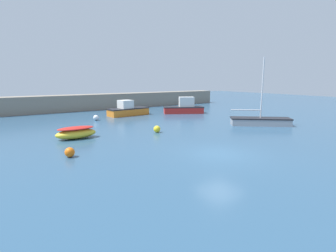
{
  "coord_description": "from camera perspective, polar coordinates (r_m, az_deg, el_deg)",
  "views": [
    {
      "loc": [
        -11.08,
        -10.99,
        4.5
      ],
      "look_at": [
        1.13,
        7.38,
        0.5
      ],
      "focal_mm": 28.0,
      "sensor_mm": 36.0,
      "label": 1
    }
  ],
  "objects": [
    {
      "name": "rowboat_with_red_cover",
      "position": [
        21.11,
        -19.39,
        -1.36
      ],
      "size": [
        3.04,
        1.44,
        0.91
      ],
      "rotation": [
        0.0,
        0.0,
        0.02
      ],
      "color": "yellow",
      "rests_on": "ground_plane"
    },
    {
      "name": "cabin_cruiser_white",
      "position": [
        32.89,
        -8.77,
        3.46
      ],
      "size": [
        5.24,
        2.41,
        1.9
      ],
      "rotation": [
        0.0,
        0.0,
        0.1
      ],
      "color": "orange",
      "rests_on": "ground_plane"
    },
    {
      "name": "harbor_breakwater",
      "position": [
        39.8,
        -17.39,
        4.95
      ],
      "size": [
        45.82,
        2.54,
        2.25
      ],
      "primitive_type": "cube",
      "color": "gray",
      "rests_on": "ground_plane"
    },
    {
      "name": "mooring_buoy_yellow",
      "position": [
        22.18,
        -2.42,
        -0.67
      ],
      "size": [
        0.59,
        0.59,
        0.59
      ],
      "primitive_type": "sphere",
      "color": "yellow",
      "rests_on": "ground_plane"
    },
    {
      "name": "sailboat_tall_mast",
      "position": [
        27.14,
        19.42,
        1.04
      ],
      "size": [
        5.42,
        4.87,
        6.52
      ],
      "rotation": [
        0.0,
        0.0,
        5.6
      ],
      "color": "gray",
      "rests_on": "ground_plane"
    },
    {
      "name": "mooring_buoy_white",
      "position": [
        29.68,
        -15.42,
        1.76
      ],
      "size": [
        0.59,
        0.59,
        0.59
      ],
      "primitive_type": "sphere",
      "color": "white",
      "rests_on": "ground_plane"
    },
    {
      "name": "ground_plane",
      "position": [
        16.27,
        11.2,
        -6.35
      ],
      "size": [
        120.0,
        120.0,
        0.2
      ],
      "primitive_type": "cube",
      "color": "#2D5170"
    },
    {
      "name": "mooring_buoy_orange",
      "position": [
        16.31,
        -20.61,
        -5.37
      ],
      "size": [
        0.58,
        0.58,
        0.58
      ],
      "primitive_type": "sphere",
      "color": "orange",
      "rests_on": "ground_plane"
    },
    {
      "name": "motorboat_grey_hull",
      "position": [
        34.61,
        3.58,
        4.01
      ],
      "size": [
        5.42,
        4.03,
        2.14
      ],
      "rotation": [
        0.0,
        0.0,
        2.65
      ],
      "color": "red",
      "rests_on": "ground_plane"
    }
  ]
}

